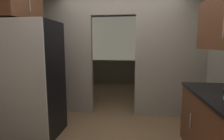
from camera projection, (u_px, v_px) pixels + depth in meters
name	position (u px, v px, depth m)	size (l,w,h in m)	color
kitchen_partition	(122.00, 52.00, 3.72)	(3.48, 0.12, 2.60)	#9E998C
adjoining_room_shell	(126.00, 52.00, 5.86)	(3.48, 3.26, 2.60)	gray
refrigerator	(34.00, 80.00, 2.88)	(0.80, 0.75, 1.89)	black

